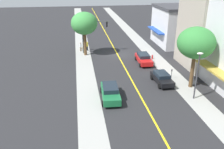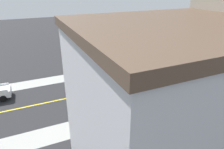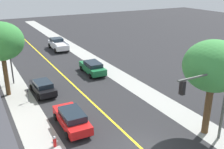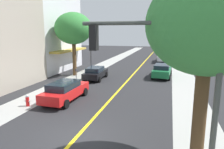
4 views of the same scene
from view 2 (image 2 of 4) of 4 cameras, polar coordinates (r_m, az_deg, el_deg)
The scene contains 16 objects.
ground_plane at distance 34.63m, azimuth 21.79°, elevation 0.73°, with size 140.00×140.00×0.00m, color #262628.
sidewalk_right at distance 38.62m, azimuth 15.71°, elevation 3.93°, with size 2.57×126.00×0.01m, color #9E9E99.
road_centerline_stripe at distance 34.63m, azimuth 21.79°, elevation 0.73°, with size 0.20×126.00×0.00m, color yellow.
brick_apartment_block at distance 13.04m, azimuth 15.43°, elevation -10.43°, with size 10.51×10.83×11.00m.
street_tree_left_near at distance 37.34m, azimuth 17.89°, elevation 11.62°, with size 4.37×4.37×7.29m.
street_tree_right_corner at distance 19.25m, azimuth 8.39°, elevation 1.96°, with size 4.36×4.36×7.44m.
fire_hydrant at distance 29.15m, azimuth 24.68°, elevation -3.26°, with size 0.44×0.24×0.83m.
parking_meter at distance 23.75m, azimuth 11.44°, elevation -6.35°, with size 0.12×0.18×1.32m.
traffic_light_mast at distance 37.54m, azimuth 20.02°, elevation 9.08°, with size 4.70×0.32×5.75m.
street_lamp at distance 19.67m, azimuth -0.87°, elevation -4.12°, with size 0.70×0.36×5.40m.
red_sedan_left_curb at distance 28.95m, azimuth 19.52°, elevation -1.72°, with size 2.11×4.82×1.50m.
black_sedan_left_curb at distance 24.47m, azimuth 6.69°, elevation -5.40°, with size 2.05×4.31×1.39m.
green_sedan_right_curb at distance 29.05m, azimuth -5.66°, elevation -0.24°, with size 2.24×4.87×1.53m.
pedestrian_white_shirt at distance 40.53m, azimuth 18.86°, elevation 5.71°, with size 0.34×0.34×1.58m.
pedestrian_yellow_shirt at distance 39.82m, azimuth 20.28°, elevation 5.33°, with size 0.33×0.33×1.74m.
small_dog at distance 40.98m, azimuth 19.68°, elevation 5.17°, with size 0.84×0.47×0.63m.
Camera 2 is at (-21.73, 23.78, 12.71)m, focal length 32.43 mm.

